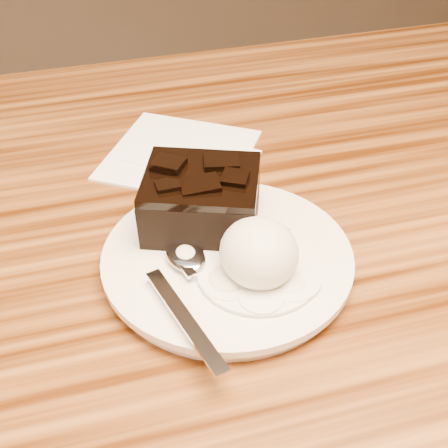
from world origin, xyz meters
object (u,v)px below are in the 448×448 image
object	(u,v)px
spoon	(186,257)
napkin	(180,154)
brownie	(202,203)
ice_cream_scoop	(259,253)
plate	(227,261)

from	to	relation	value
spoon	napkin	xyz separation A→B (m)	(0.03, 0.18, -0.02)
brownie	ice_cream_scoop	bearing A→B (deg)	-70.04
brownie	plate	bearing A→B (deg)	-77.67
napkin	plate	bearing A→B (deg)	-90.12
brownie	ice_cream_scoop	xyz separation A→B (m)	(0.03, -0.07, -0.00)
plate	spoon	size ratio (longest dim) A/B	1.23
plate	ice_cream_scoop	world-z (taller)	ice_cream_scoop
plate	ice_cream_scoop	size ratio (longest dim) A/B	3.17
napkin	spoon	bearing A→B (deg)	-101.00
brownie	spoon	xyz separation A→B (m)	(-0.02, -0.04, -0.02)
brownie	ice_cream_scoop	size ratio (longest dim) A/B	1.45
plate	brownie	world-z (taller)	brownie
ice_cream_scoop	napkin	size ratio (longest dim) A/B	0.46
brownie	spoon	world-z (taller)	brownie
ice_cream_scoop	napkin	bearing A→B (deg)	94.49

